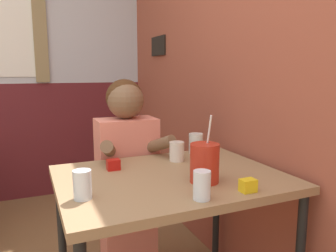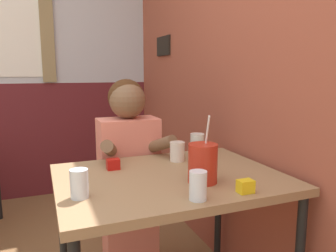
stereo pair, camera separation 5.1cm
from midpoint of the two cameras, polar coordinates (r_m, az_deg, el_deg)
name	(u,v)px [view 1 (the left image)]	position (r m, az deg, el deg)	size (l,w,h in m)	color
brick_wall_right	(196,51)	(2.37, 4.27, 12.86)	(0.08, 4.45, 2.70)	#9E4C38
back_wall	(1,55)	(3.36, -27.50, 10.95)	(5.53, 0.09, 2.70)	silver
main_table	(171,191)	(1.50, -0.45, -11.19)	(0.99, 0.75, 0.75)	#93704C
person_seated	(127,173)	(1.95, -7.86, -8.19)	(0.42, 0.41, 1.17)	#EA7F6B
cocktail_pitcher	(205,163)	(1.37, 5.33, -6.42)	(0.12, 0.12, 0.28)	#B22819
glass_near_pitcher	(202,185)	(1.20, 4.70, -10.24)	(0.06, 0.06, 0.11)	silver
glass_center	(196,143)	(1.85, 4.08, -3.05)	(0.08, 0.08, 0.11)	silver
glass_far_side	(177,151)	(1.69, 0.68, -4.44)	(0.08, 0.08, 0.10)	silver
glass_by_brick	(82,185)	(1.24, -15.83, -9.81)	(0.07, 0.07, 0.11)	silver
condiment_ketchup	(113,165)	(1.57, -10.42, -6.65)	(0.06, 0.04, 0.05)	#B7140F
condiment_mustard	(248,185)	(1.31, 12.67, -10.08)	(0.06, 0.04, 0.05)	yellow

